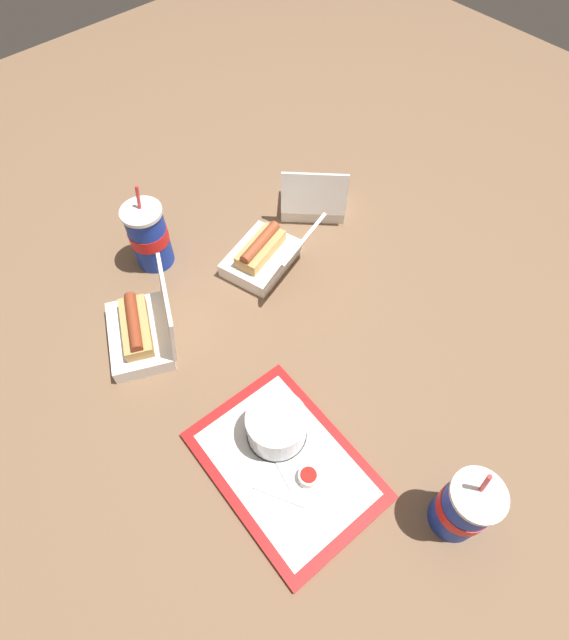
# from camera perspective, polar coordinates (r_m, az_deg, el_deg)

# --- Properties ---
(ground_plane) EXTENTS (3.20, 3.20, 0.00)m
(ground_plane) POSITION_cam_1_polar(r_m,az_deg,el_deg) (1.17, 1.34, -1.68)
(ground_plane) COLOR brown
(food_tray) EXTENTS (0.38, 0.28, 0.01)m
(food_tray) POSITION_cam_1_polar(r_m,az_deg,el_deg) (1.03, 0.11, -16.26)
(food_tray) COLOR red
(food_tray) RESTS_ON ground_plane
(cake_container) EXTENTS (0.12, 0.12, 0.08)m
(cake_container) POSITION_cam_1_polar(r_m,az_deg,el_deg) (1.01, -0.91, -12.07)
(cake_container) COLOR black
(cake_container) RESTS_ON food_tray
(ketchup_cup) EXTENTS (0.04, 0.04, 0.02)m
(ketchup_cup) POSITION_cam_1_polar(r_m,az_deg,el_deg) (1.01, 2.74, -17.43)
(ketchup_cup) COLOR white
(ketchup_cup) RESTS_ON food_tray
(napkin_stack) EXTENTS (0.12, 0.12, 0.00)m
(napkin_stack) POSITION_cam_1_polar(r_m,az_deg,el_deg) (1.03, 1.87, -15.36)
(napkin_stack) COLOR white
(napkin_stack) RESTS_ON food_tray
(plastic_fork) EXTENTS (0.10, 0.06, 0.00)m
(plastic_fork) POSITION_cam_1_polar(r_m,az_deg,el_deg) (1.01, -0.66, -19.34)
(plastic_fork) COLOR white
(plastic_fork) RESTS_ON food_tray
(clamshell_hotdog_right) EXTENTS (0.24, 0.23, 0.17)m
(clamshell_hotdog_right) POSITION_cam_1_polar(r_m,az_deg,el_deg) (1.26, -2.26, 7.45)
(clamshell_hotdog_right) COLOR white
(clamshell_hotdog_right) RESTS_ON ground_plane
(clamshell_sandwich_front) EXTENTS (0.21, 0.21, 0.16)m
(clamshell_sandwich_front) POSITION_cam_1_polar(r_m,az_deg,el_deg) (1.41, 3.34, 13.81)
(clamshell_sandwich_front) COLOR white
(clamshell_sandwich_front) RESTS_ON ground_plane
(clamshell_hotdog_center) EXTENTS (0.25, 0.23, 0.17)m
(clamshell_hotdog_center) POSITION_cam_1_polar(r_m,az_deg,el_deg) (1.17, -15.96, -1.10)
(clamshell_hotdog_center) COLOR white
(clamshell_hotdog_center) RESTS_ON ground_plane
(soda_cup_corner) EXTENTS (0.09, 0.09, 0.23)m
(soda_cup_corner) POSITION_cam_1_polar(r_m,az_deg,el_deg) (0.98, 19.87, -19.45)
(soda_cup_corner) COLOR #1938B7
(soda_cup_corner) RESTS_ON ground_plane
(soda_cup_right) EXTENTS (0.10, 0.10, 0.24)m
(soda_cup_right) POSITION_cam_1_polar(r_m,az_deg,el_deg) (1.28, -15.24, 9.24)
(soda_cup_right) COLOR #1938B7
(soda_cup_right) RESTS_ON ground_plane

